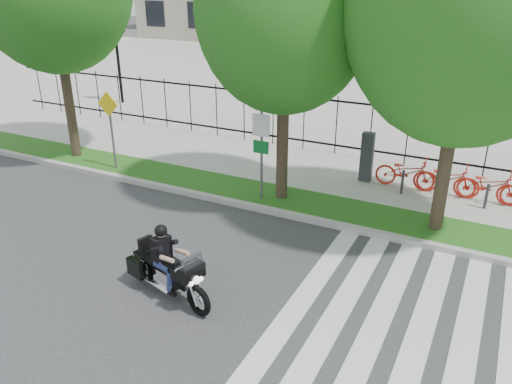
% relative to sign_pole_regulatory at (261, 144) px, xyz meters
% --- Properties ---
extents(ground, '(120.00, 120.00, 0.00)m').
position_rel_sign_pole_regulatory_xyz_m(ground, '(0.57, -4.58, -1.74)').
color(ground, '#333336').
rests_on(ground, ground).
extents(curb, '(60.00, 0.20, 0.15)m').
position_rel_sign_pole_regulatory_xyz_m(curb, '(0.57, -0.48, -1.66)').
color(curb, '#AAA7A0').
rests_on(curb, ground).
extents(grass_verge, '(60.00, 1.50, 0.15)m').
position_rel_sign_pole_regulatory_xyz_m(grass_verge, '(0.57, 0.37, -1.66)').
color(grass_verge, '#1D5A16').
rests_on(grass_verge, ground).
extents(sidewalk, '(60.00, 3.50, 0.15)m').
position_rel_sign_pole_regulatory_xyz_m(sidewalk, '(0.57, 2.87, -1.66)').
color(sidewalk, '#A09E95').
rests_on(sidewalk, ground).
extents(plaza, '(80.00, 34.00, 0.10)m').
position_rel_sign_pole_regulatory_xyz_m(plaza, '(0.57, 20.42, -1.69)').
color(plaza, '#A09E95').
rests_on(plaza, ground).
extents(crosswalk_stripes, '(5.70, 8.00, 0.01)m').
position_rel_sign_pole_regulatory_xyz_m(crosswalk_stripes, '(5.40, -4.58, -1.73)').
color(crosswalk_stripes, silver).
rests_on(crosswalk_stripes, ground).
extents(iron_fence, '(30.00, 0.06, 2.00)m').
position_rel_sign_pole_regulatory_xyz_m(iron_fence, '(0.57, 4.62, -0.59)').
color(iron_fence, black).
rests_on(iron_fence, sidewalk).
extents(lamp_post_left, '(1.06, 0.70, 4.25)m').
position_rel_sign_pole_regulatory_xyz_m(lamp_post_left, '(-11.43, 7.42, 1.47)').
color(lamp_post_left, black).
rests_on(lamp_post_left, ground).
extents(street_tree_1, '(4.47, 4.47, 7.54)m').
position_rel_sign_pole_regulatory_xyz_m(street_tree_1, '(0.45, 0.37, 3.37)').
color(street_tree_1, '#33271C').
rests_on(street_tree_1, grass_verge).
extents(street_tree_2, '(5.28, 5.28, 8.23)m').
position_rel_sign_pole_regulatory_xyz_m(street_tree_2, '(4.62, 0.37, 3.60)').
color(street_tree_2, '#33271C').
rests_on(street_tree_2, grass_verge).
extents(sign_pole_regulatory, '(0.50, 0.09, 2.50)m').
position_rel_sign_pole_regulatory_xyz_m(sign_pole_regulatory, '(0.00, 0.00, 0.00)').
color(sign_pole_regulatory, '#59595B').
rests_on(sign_pole_regulatory, grass_verge).
extents(sign_pole_warning, '(0.78, 0.09, 2.49)m').
position_rel_sign_pole_regulatory_xyz_m(sign_pole_warning, '(-5.27, 0.00, 0.00)').
color(sign_pole_warning, '#59595B').
rests_on(sign_pole_warning, grass_verge).
extents(motorcycle_rider, '(2.32, 1.07, 1.83)m').
position_rel_sign_pole_regulatory_xyz_m(motorcycle_rider, '(0.37, -4.78, -1.13)').
color(motorcycle_rider, black).
rests_on(motorcycle_rider, ground).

